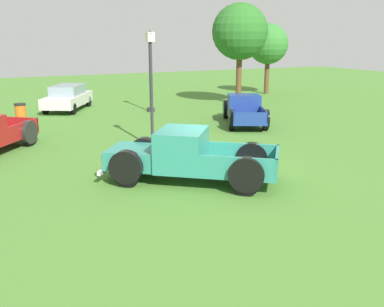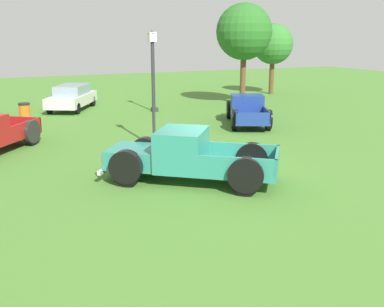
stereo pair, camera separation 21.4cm
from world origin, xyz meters
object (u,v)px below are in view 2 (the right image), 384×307
at_px(trash_can, 25,112).
at_px(pickup_truck_behind_right, 247,110).
at_px(oak_tree_west, 273,44).
at_px(lamp_post_far, 154,72).
at_px(oak_tree_east, 244,32).
at_px(pickup_truck_foreground, 180,157).
at_px(sedan_distant_a, 72,97).
at_px(lamp_post_near, 153,88).

bearing_deg(trash_can, pickup_truck_behind_right, -28.01).
bearing_deg(pickup_truck_behind_right, oak_tree_west, 49.57).
bearing_deg(lamp_post_far, trash_can, 179.14).
bearing_deg(oak_tree_east, pickup_truck_foreground, -127.98).
height_order(pickup_truck_behind_right, oak_tree_east, oak_tree_east).
bearing_deg(oak_tree_west, oak_tree_east, -141.58).
bearing_deg(sedan_distant_a, lamp_post_near, -83.64).
relative_size(pickup_truck_foreground, oak_tree_west, 1.01).
distance_m(pickup_truck_foreground, trash_can, 13.27).
relative_size(pickup_truck_foreground, lamp_post_far, 1.19).
distance_m(trash_can, oak_tree_west, 19.18).
xyz_separation_m(pickup_truck_foreground, oak_tree_west, (15.03, 16.81, 2.99)).
distance_m(lamp_post_near, oak_tree_west, 18.94).
xyz_separation_m(pickup_truck_behind_right, sedan_distant_a, (-7.39, 8.19, 0.08)).
bearing_deg(lamp_post_near, pickup_truck_foreground, -100.00).
xyz_separation_m(trash_can, oak_tree_east, (13.46, 0.02, 4.14)).
relative_size(trash_can, oak_tree_west, 0.18).
height_order(pickup_truck_behind_right, sedan_distant_a, sedan_distant_a).
bearing_deg(pickup_truck_foreground, trash_can, 105.02).
height_order(sedan_distant_a, oak_tree_east, oak_tree_east).
bearing_deg(lamp_post_near, lamp_post_far, 69.65).
height_order(pickup_truck_behind_right, lamp_post_far, lamp_post_far).
distance_m(pickup_truck_foreground, sedan_distant_a, 15.50).
distance_m(pickup_truck_foreground, oak_tree_east, 16.73).
relative_size(sedan_distant_a, oak_tree_west, 0.90).
bearing_deg(trash_can, lamp_post_near, -63.35).
xyz_separation_m(sedan_distant_a, lamp_post_far, (4.31, -2.79, 1.57)).
relative_size(pickup_truck_foreground, trash_can, 5.64).
relative_size(pickup_truck_behind_right, trash_can, 5.35).
distance_m(pickup_truck_behind_right, lamp_post_near, 7.01).
bearing_deg(lamp_post_far, oak_tree_west, 20.16).
distance_m(pickup_truck_behind_right, trash_can, 11.75).
xyz_separation_m(pickup_truck_foreground, sedan_distant_a, (-0.46, 15.49, 0.01)).
distance_m(pickup_truck_behind_right, sedan_distant_a, 11.03).
relative_size(oak_tree_east, oak_tree_west, 1.20).
bearing_deg(oak_tree_west, pickup_truck_foreground, -131.81).
relative_size(pickup_truck_behind_right, lamp_post_near, 1.10).
height_order(pickup_truck_foreground, oak_tree_east, oak_tree_east).
distance_m(sedan_distant_a, trash_can, 4.02).
xyz_separation_m(trash_can, oak_tree_west, (18.47, 3.99, 3.29)).
distance_m(sedan_distant_a, oak_tree_west, 15.83).
relative_size(trash_can, oak_tree_east, 0.15).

